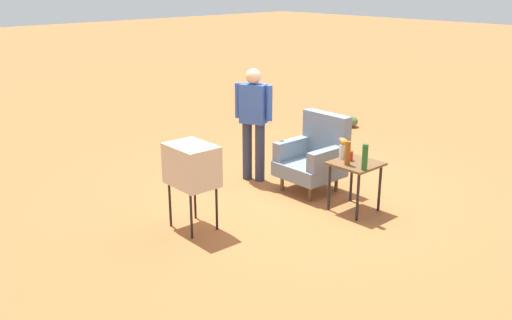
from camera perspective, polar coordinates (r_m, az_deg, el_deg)
name	(u,v)px	position (r m, az deg, el deg)	size (l,w,h in m)	color
ground_plane	(305,191)	(7.92, 4.98, -3.17)	(60.00, 60.00, 0.00)	#AD6033
armchair	(315,155)	(7.86, 5.96, 0.48)	(0.79, 0.79, 1.06)	brown
side_table	(355,170)	(7.19, 10.00, -0.98)	(0.56, 0.56, 0.64)	black
tv_on_stand	(192,166)	(6.55, -6.48, -0.56)	(0.61, 0.47, 1.03)	black
person_standing	(253,118)	(8.08, -0.25, 4.30)	(0.53, 0.35, 1.64)	#2D3347
soda_can_red	(350,156)	(7.21, 9.49, 0.42)	(0.07, 0.07, 0.12)	red
bottle_wine_green	(365,157)	(6.86, 10.92, 0.29)	(0.07, 0.07, 0.32)	#1E5623
bottle_tall_amber	(348,153)	(7.01, 9.22, 0.68)	(0.07, 0.07, 0.30)	brown
flower_vase	(343,147)	(7.25, 8.75, 1.28)	(0.15, 0.10, 0.27)	silver
shrub_near	(319,128)	(10.45, 6.34, 3.23)	(0.53, 0.53, 0.41)	olive
shrub_mid	(351,121)	(11.41, 9.53, 3.86)	(0.28, 0.28, 0.22)	#516B38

